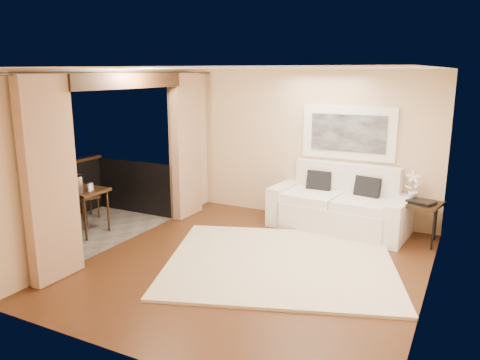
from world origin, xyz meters
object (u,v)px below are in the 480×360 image
Objects in this scene: sofa at (340,207)px; balcony_chair_far at (81,192)px; ice_bucket at (78,182)px; side_table at (420,206)px; orchid at (413,185)px; balcony_chair_near at (29,210)px; bistro_table at (84,194)px.

balcony_chair_far is at bearing -154.31° from sofa.
side_table is at bearing 21.30° from ice_bucket.
orchid is 5.77m from balcony_chair_far.
sofa reaches higher than balcony_chair_far.
balcony_chair_near is (0.23, -1.31, 0.05)m from balcony_chair_far.
sofa is 2.50× the size of balcony_chair_near.
balcony_chair_far is 1.33m from balcony_chair_near.
ice_bucket is at bearing -146.14° from sofa.
side_table is 5.86m from balcony_chair_far.
balcony_chair_near reaches higher than balcony_chair_far.
balcony_chair_near is at bearing -139.37° from sofa.
side_table is 0.77× the size of balcony_chair_near.
ice_bucket is at bearing 81.92° from balcony_chair_near.
side_table is 5.43m from bistro_table.
bistro_table is (-4.88, -2.19, -0.22)m from orchid.
ice_bucket is (-3.89, -2.12, 0.47)m from sofa.
ice_bucket is (-0.17, 0.06, 0.18)m from bistro_table.
balcony_chair_far is at bearing -163.45° from orchid.
sofa reaches higher than bistro_table.
ice_bucket is (0.25, 0.81, 0.31)m from balcony_chair_near.
sofa is 4.45m from ice_bucket.
bistro_table is 0.86× the size of balcony_chair_far.
ice_bucket is (-5.18, -2.02, 0.25)m from side_table.
bistro_table is at bearing -144.40° from sofa.
balcony_chair_near is at bearing 118.87° from balcony_chair_far.
sofa is 3.26× the size of side_table.
balcony_chair_near is (-5.42, -2.83, -0.05)m from side_table.
balcony_chair_near reaches higher than bistro_table.
sofa is at bearing 44.07° from balcony_chair_near.
sofa is 3.14× the size of bistro_table.
orchid reaches higher than bistro_table.
bistro_table is 0.80× the size of balcony_chair_near.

